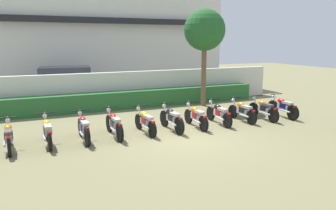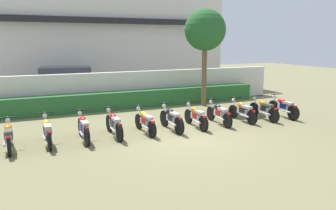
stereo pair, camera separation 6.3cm
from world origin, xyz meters
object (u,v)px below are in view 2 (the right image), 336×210
(tree_near_inspector, at_px, (205,31))
(motorcycle_in_row_6, at_px, (196,116))
(parked_car, at_px, (69,84))
(motorcycle_in_row_7, at_px, (219,113))
(motorcycle_in_row_5, at_px, (172,118))
(motorcycle_in_row_4, at_px, (145,121))
(motorcycle_in_row_8, at_px, (242,111))
(motorcycle_in_row_0, at_px, (9,136))
(motorcycle_in_row_9, at_px, (264,109))
(motorcycle_in_row_10, at_px, (283,107))
(motorcycle_in_row_2, at_px, (83,128))
(motorcycle_in_row_3, at_px, (114,124))
(motorcycle_in_row_1, at_px, (47,131))

(tree_near_inspector, relative_size, motorcycle_in_row_6, 2.58)
(parked_car, relative_size, motorcycle_in_row_7, 2.47)
(parked_car, distance_m, motorcycle_in_row_6, 8.88)
(tree_near_inspector, xyz_separation_m, motorcycle_in_row_7, (-1.37, -3.60, -3.34))
(motorcycle_in_row_5, bearing_deg, parked_car, 16.17)
(motorcycle_in_row_4, xyz_separation_m, motorcycle_in_row_8, (4.31, 0.07, -0.00))
(parked_car, distance_m, tree_near_inspector, 8.06)
(motorcycle_in_row_0, distance_m, motorcycle_in_row_9, 9.79)
(motorcycle_in_row_5, bearing_deg, motorcycle_in_row_4, 85.22)
(motorcycle_in_row_0, relative_size, motorcycle_in_row_10, 0.95)
(motorcycle_in_row_5, bearing_deg, tree_near_inspector, -45.19)
(motorcycle_in_row_6, height_order, motorcycle_in_row_7, motorcycle_in_row_6)
(motorcycle_in_row_9, bearing_deg, parked_car, 43.42)
(motorcycle_in_row_6, bearing_deg, motorcycle_in_row_4, 91.01)
(motorcycle_in_row_2, bearing_deg, motorcycle_in_row_10, -90.23)
(motorcycle_in_row_3, relative_size, motorcycle_in_row_9, 1.01)
(motorcycle_in_row_10, bearing_deg, motorcycle_in_row_3, 91.42)
(motorcycle_in_row_8, bearing_deg, tree_near_inspector, -3.68)
(motorcycle_in_row_0, relative_size, motorcycle_in_row_4, 0.97)
(motorcycle_in_row_0, bearing_deg, motorcycle_in_row_10, -91.33)
(motorcycle_in_row_2, distance_m, motorcycle_in_row_6, 4.26)
(motorcycle_in_row_0, height_order, motorcycle_in_row_2, motorcycle_in_row_2)
(motorcycle_in_row_9, bearing_deg, motorcycle_in_row_3, 92.17)
(motorcycle_in_row_9, bearing_deg, motorcycle_in_row_5, 93.09)
(motorcycle_in_row_3, height_order, motorcycle_in_row_10, motorcycle_in_row_10)
(motorcycle_in_row_8, height_order, motorcycle_in_row_9, motorcycle_in_row_9)
(parked_car, relative_size, motorcycle_in_row_9, 2.42)
(motorcycle_in_row_9, bearing_deg, motorcycle_in_row_8, 87.90)
(motorcycle_in_row_10, bearing_deg, tree_near_inspector, 28.62)
(motorcycle_in_row_6, bearing_deg, motorcycle_in_row_5, 93.26)
(motorcycle_in_row_0, distance_m, motorcycle_in_row_7, 7.60)
(motorcycle_in_row_1, distance_m, motorcycle_in_row_5, 4.35)
(motorcycle_in_row_0, bearing_deg, motorcycle_in_row_5, -91.04)
(motorcycle_in_row_2, xyz_separation_m, motorcycle_in_row_9, (7.54, 0.03, -0.01))
(motorcycle_in_row_1, height_order, motorcycle_in_row_10, motorcycle_in_row_10)
(motorcycle_in_row_4, distance_m, motorcycle_in_row_8, 4.32)
(motorcycle_in_row_0, height_order, motorcycle_in_row_5, motorcycle_in_row_5)
(motorcycle_in_row_1, relative_size, motorcycle_in_row_2, 1.04)
(motorcycle_in_row_7, bearing_deg, parked_car, 33.10)
(motorcycle_in_row_1, height_order, motorcycle_in_row_5, motorcycle_in_row_5)
(motorcycle_in_row_1, relative_size, motorcycle_in_row_10, 1.02)
(motorcycle_in_row_2, bearing_deg, motorcycle_in_row_6, -89.79)
(tree_near_inspector, xyz_separation_m, motorcycle_in_row_8, (-0.21, -3.59, -3.34))
(motorcycle_in_row_7, bearing_deg, motorcycle_in_row_1, 92.58)
(parked_car, bearing_deg, motorcycle_in_row_5, -63.85)
(motorcycle_in_row_9, bearing_deg, motorcycle_in_row_1, 92.38)
(motorcycle_in_row_0, relative_size, motorcycle_in_row_7, 0.95)
(motorcycle_in_row_9, bearing_deg, motorcycle_in_row_7, 90.78)
(motorcycle_in_row_6, bearing_deg, tree_near_inspector, -32.11)
(tree_near_inspector, distance_m, motorcycle_in_row_4, 6.71)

